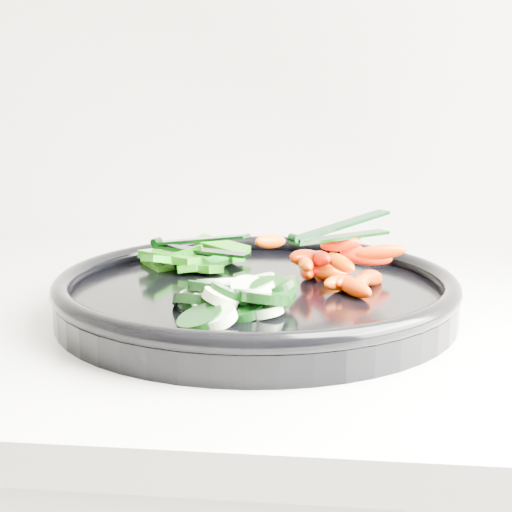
# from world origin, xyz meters

# --- Properties ---
(veggie_tray) EXTENTS (0.47, 0.47, 0.04)m
(veggie_tray) POSITION_xyz_m (0.57, 1.66, 0.95)
(veggie_tray) COLOR black
(veggie_tray) RESTS_ON counter
(cucumber_pile) EXTENTS (0.12, 0.12, 0.04)m
(cucumber_pile) POSITION_xyz_m (0.55, 1.59, 0.96)
(cucumber_pile) COLOR black
(cucumber_pile) RESTS_ON veggie_tray
(carrot_pile) EXTENTS (0.15, 0.15, 0.05)m
(carrot_pile) POSITION_xyz_m (0.65, 1.69, 0.97)
(carrot_pile) COLOR #ED6000
(carrot_pile) RESTS_ON veggie_tray
(pepper_pile) EXTENTS (0.12, 0.12, 0.04)m
(pepper_pile) POSITION_xyz_m (0.49, 1.74, 0.96)
(pepper_pile) COLOR #19720A
(pepper_pile) RESTS_ON veggie_tray
(tong_carrot) EXTENTS (0.10, 0.08, 0.02)m
(tong_carrot) POSITION_xyz_m (0.65, 1.69, 1.00)
(tong_carrot) COLOR black
(tong_carrot) RESTS_ON carrot_pile
(tong_pepper) EXTENTS (0.11, 0.06, 0.02)m
(tong_pepper) POSITION_xyz_m (0.50, 1.73, 0.98)
(tong_pepper) COLOR black
(tong_pepper) RESTS_ON pepper_pile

